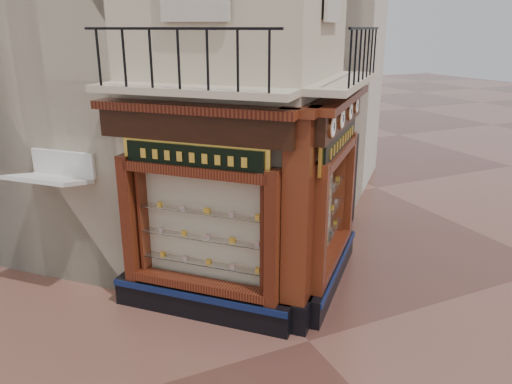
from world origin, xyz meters
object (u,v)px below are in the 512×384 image
clock_d (356,106)px  clock_a (332,127)px  awning (64,294)px  corner_pilaster (297,227)px  signboard_left (194,157)px  clock_b (341,119)px  clock_c (350,111)px  signboard_right (339,141)px

clock_d → clock_a: bearing=-180.0°
awning → corner_pilaster: bearing=-174.0°
awning → signboard_left: bearing=-176.5°
clock_a → signboard_left: size_ratio=0.19×
clock_b → awning: bearing=108.5°
clock_b → clock_d: size_ratio=1.21×
corner_pilaster → clock_b: bearing=-19.2°
clock_b → clock_d: clock_b is taller
corner_pilaster → clock_b: (1.17, 0.56, 1.67)m
clock_a → clock_c: clock_a is taller
clock_a → awning: (-4.30, 3.01, -3.62)m
clock_a → clock_b: bearing=-0.0°
awning → signboard_right: size_ratio=0.64×
signboard_left → signboard_right: 2.92m
clock_b → signboard_left: (-2.63, 0.45, -0.52)m
clock_d → signboard_right: 1.22m
clock_c → signboard_right: clock_c is taller
clock_a → signboard_left: 2.35m
clock_d → awning: 7.14m
clock_c → clock_d: (0.54, 0.54, 0.00)m
clock_c → signboard_left: 3.29m
corner_pilaster → clock_c: bearing=-11.6°
clock_c → clock_d: bearing=-0.0°
awning → signboard_right: 6.34m
signboard_left → awning: bearing=3.5°
clock_c → signboard_left: (-3.24, -0.16, -0.52)m
corner_pilaster → signboard_right: corner_pilaster is taller
corner_pilaster → signboard_right: bearing=-10.2°
clock_d → awning: clock_d is taller
corner_pilaster → signboard_left: (-1.46, 1.01, 1.15)m
clock_a → clock_c: (1.19, 1.19, -0.00)m
clock_d → signboard_left: bearing=145.5°
clock_d → corner_pilaster: bearing=171.5°
awning → clock_c: bearing=-153.4°
signboard_left → clock_a: bearing=-161.5°
clock_a → clock_c: bearing=0.0°
clock_c → clock_d: clock_c is taller
clock_c → signboard_left: size_ratio=0.18×
clock_a → awning: bearing=100.0°
clock_a → clock_d: size_ratio=1.20×
signboard_left → signboard_right: bearing=-135.0°
clock_b → awning: (-4.87, 2.43, -3.62)m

